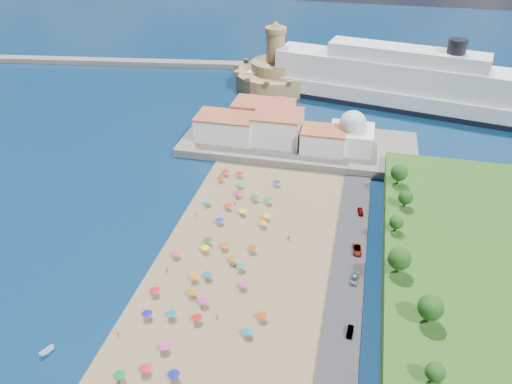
# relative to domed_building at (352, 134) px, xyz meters

# --- Properties ---
(ground) EXTENTS (700.00, 700.00, 0.00)m
(ground) POSITION_rel_domed_building_xyz_m (-30.00, -71.00, -8.97)
(ground) COLOR #071938
(ground) RESTS_ON ground
(terrace) EXTENTS (90.00, 36.00, 3.00)m
(terrace) POSITION_rel_domed_building_xyz_m (-20.00, 2.00, -7.47)
(terrace) COLOR #59544C
(terrace) RESTS_ON ground
(jetty) EXTENTS (18.00, 70.00, 2.40)m
(jetty) POSITION_rel_domed_building_xyz_m (-42.00, 37.00, -7.77)
(jetty) COLOR #59544C
(jetty) RESTS_ON ground
(breakwater) EXTENTS (199.03, 34.77, 2.60)m
(breakwater) POSITION_rel_domed_building_xyz_m (-140.00, 82.00, -7.67)
(breakwater) COLOR #59544C
(breakwater) RESTS_ON ground
(waterfront_buildings) EXTENTS (57.00, 29.00, 11.00)m
(waterfront_buildings) POSITION_rel_domed_building_xyz_m (-33.05, 2.64, -1.10)
(waterfront_buildings) COLOR silver
(waterfront_buildings) RESTS_ON terrace
(domed_building) EXTENTS (16.00, 16.00, 15.00)m
(domed_building) POSITION_rel_domed_building_xyz_m (0.00, 0.00, 0.00)
(domed_building) COLOR silver
(domed_building) RESTS_ON terrace
(fortress) EXTENTS (40.00, 40.00, 32.40)m
(fortress) POSITION_rel_domed_building_xyz_m (-42.00, 67.00, -2.29)
(fortress) COLOR #A38551
(fortress) RESTS_ON ground
(cruise_ship) EXTENTS (150.42, 50.82, 32.55)m
(cruise_ship) POSITION_rel_domed_building_xyz_m (19.38, 55.73, 0.67)
(cruise_ship) COLOR black
(cruise_ship) RESTS_ON ground
(beach_parasols) EXTENTS (31.14, 111.61, 2.20)m
(beach_parasols) POSITION_rel_domed_building_xyz_m (-31.11, -81.92, -6.83)
(beach_parasols) COLOR gray
(beach_parasols) RESTS_ON beach
(beachgoers) EXTENTS (33.80, 96.75, 1.89)m
(beachgoers) POSITION_rel_domed_building_xyz_m (-32.76, -77.91, -7.84)
(beachgoers) COLOR tan
(beachgoers) RESTS_ON beach
(parked_cars) EXTENTS (2.93, 72.90, 1.42)m
(parked_cars) POSITION_rel_domed_building_xyz_m (6.00, -71.14, -7.59)
(parked_cars) COLOR gray
(parked_cars) RESTS_ON promenade
(hillside_trees) EXTENTS (14.07, 108.74, 7.35)m
(hillside_trees) POSITION_rel_domed_building_xyz_m (17.53, -79.54, 1.06)
(hillside_trees) COLOR #382314
(hillside_trees) RESTS_ON hillside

